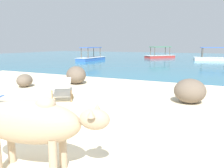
% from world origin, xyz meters
% --- Properties ---
extents(sand_beach, '(18.00, 14.00, 0.04)m').
position_xyz_m(sand_beach, '(0.00, 0.00, 0.02)').
color(sand_beach, beige).
rests_on(sand_beach, ground).
extents(water_surface, '(60.00, 36.00, 0.03)m').
position_xyz_m(water_surface, '(0.00, 22.00, 0.00)').
color(water_surface, teal).
rests_on(water_surface, ground).
extents(cow, '(1.75, 0.82, 0.97)m').
position_xyz_m(cow, '(0.86, -0.57, 0.68)').
color(cow, tan).
rests_on(cow, sand_beach).
extents(deck_chair_near, '(0.85, 0.93, 0.68)m').
position_xyz_m(deck_chair_near, '(-1.03, 2.42, 0.42)').
color(deck_chair_near, '#A37A4C').
rests_on(deck_chair_near, sand_beach).
extents(shore_rock_large, '(0.82, 0.89, 0.48)m').
position_xyz_m(shore_rock_large, '(-3.70, 3.65, 0.28)').
color(shore_rock_large, '#6B5B4C').
rests_on(shore_rock_large, sand_beach).
extents(shore_rock_medium, '(1.11, 1.11, 0.67)m').
position_xyz_m(shore_rock_medium, '(2.19, 3.83, 0.37)').
color(shore_rock_medium, '#6B5B4C').
rests_on(shore_rock_medium, sand_beach).
extents(shore_rock_small, '(1.26, 1.30, 0.71)m').
position_xyz_m(shore_rock_small, '(-2.36, 5.08, 0.39)').
color(shore_rock_small, '#6B5B4C').
rests_on(shore_rock_small, sand_beach).
extents(boat_white, '(3.83, 1.86, 1.29)m').
position_xyz_m(boat_white, '(2.21, 21.96, 0.29)').
color(boat_white, white).
rests_on(boat_white, water_surface).
extents(boat_red, '(3.12, 3.63, 1.29)m').
position_xyz_m(boat_red, '(-3.51, 23.69, 0.29)').
color(boat_red, '#C63833').
rests_on(boat_red, water_surface).
extents(boat_blue, '(1.32, 3.72, 1.29)m').
position_xyz_m(boat_blue, '(-8.60, 16.77, 0.29)').
color(boat_blue, '#3866B7').
rests_on(boat_blue, water_surface).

